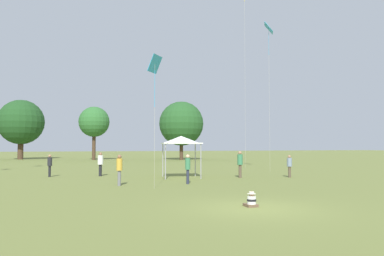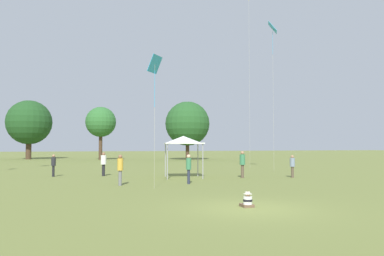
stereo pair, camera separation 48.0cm
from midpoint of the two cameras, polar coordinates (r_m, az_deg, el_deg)
name	(u,v)px [view 1 (the left image)]	position (r m, az deg, el deg)	size (l,w,h in m)	color
ground_plane	(255,208)	(13.64, 8.50, -12.02)	(300.00, 300.00, 0.00)	olive
seated_toddler	(251,201)	(13.93, 8.03, -10.89)	(0.42, 0.52, 0.56)	brown
person_standing_0	(119,167)	(21.26, -11.65, -5.84)	(0.45, 0.45, 1.73)	slate
person_standing_1	(50,163)	(28.72, -21.31, -5.06)	(0.42, 0.42, 1.60)	black
person_standing_2	(188,166)	(21.81, -1.29, -5.81)	(0.40, 0.40, 1.71)	#282D42
person_standing_3	(240,162)	(26.24, 6.81, -5.14)	(0.52, 0.52, 1.85)	brown
person_standing_4	(289,164)	(27.20, 14.14, -5.37)	(0.42, 0.42, 1.56)	brown
person_standing_5	(100,162)	(28.34, -14.26, -5.06)	(0.40, 0.40, 1.74)	black
canopy_tent	(181,140)	(26.13, -2.19, -1.88)	(3.09, 3.09, 2.91)	white
kite_2	(155,67)	(19.93, -6.38, 9.16)	(0.93, 0.98, 6.94)	#339EDB
kite_3	(269,32)	(34.57, 11.20, 14.10)	(1.19, 1.33, 13.03)	#339EDB
distant_tree_0	(94,122)	(61.43, -14.90, 0.88)	(4.82, 4.82, 8.47)	#473323
distant_tree_1	(181,124)	(59.93, -1.86, 0.67)	(7.09, 7.09, 9.35)	#473323
distant_tree_2	(21,122)	(68.22, -24.78, 0.80)	(7.39, 7.39, 9.88)	#473323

